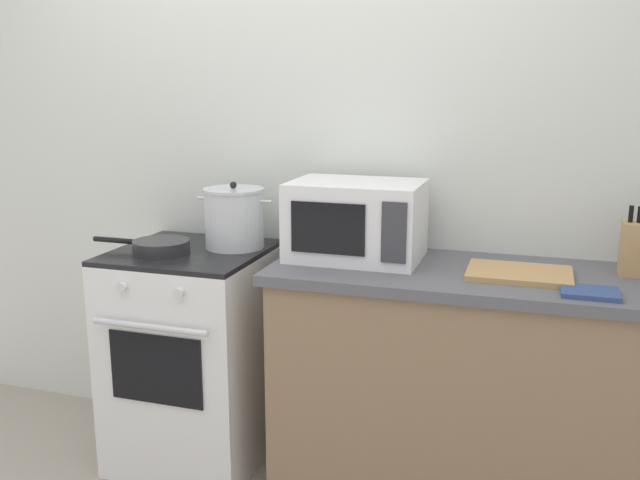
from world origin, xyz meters
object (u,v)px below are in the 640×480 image
at_px(microwave, 356,220).
at_px(stove, 194,355).
at_px(stock_pot, 234,218).
at_px(oven_mitt, 590,292).
at_px(cutting_board, 519,273).
at_px(frying_pan, 160,246).

bearing_deg(microwave, stove, -173.40).
relative_size(stock_pot, oven_mitt, 1.85).
bearing_deg(stock_pot, microwave, -2.21).
xyz_separation_m(stove, cutting_board, (1.30, 0.00, 0.47)).
bearing_deg(frying_pan, cutting_board, 3.03).
height_order(stove, oven_mitt, oven_mitt).
bearing_deg(frying_pan, oven_mitt, -3.04).
distance_m(cutting_board, oven_mitt, 0.28).
height_order(frying_pan, cutting_board, frying_pan).
bearing_deg(stove, oven_mitt, -5.94).
xyz_separation_m(stock_pot, cutting_board, (1.14, -0.10, -0.11)).
bearing_deg(stock_pot, cutting_board, -4.92).
relative_size(stove, cutting_board, 2.56).
bearing_deg(oven_mitt, stove, 174.06).
relative_size(cutting_board, oven_mitt, 2.00).
distance_m(stove, cutting_board, 1.38).
height_order(stove, frying_pan, frying_pan).
bearing_deg(cutting_board, microwave, 172.80).
bearing_deg(microwave, cutting_board, -7.20).
xyz_separation_m(frying_pan, cutting_board, (1.39, 0.07, -0.02)).
distance_m(microwave, cutting_board, 0.64).
bearing_deg(stove, frying_pan, -142.05).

